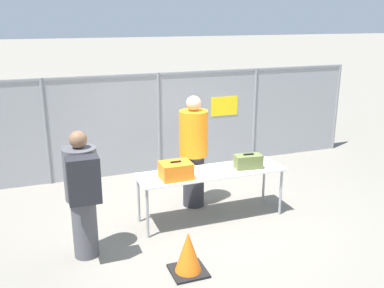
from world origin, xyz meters
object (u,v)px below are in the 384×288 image
(traveler_hooded, at_px, (83,191))
(inspection_table, at_px, (211,175))
(traffic_cone, at_px, (188,254))
(suitcase_olive, at_px, (248,161))
(utility_trailer, at_px, (216,117))
(suitcase_orange, at_px, (176,170))
(security_worker_near, at_px, (194,150))

(traveler_hooded, bearing_deg, inspection_table, 16.47)
(traveler_hooded, xyz_separation_m, traffic_cone, (1.12, -0.78, -0.68))
(suitcase_olive, bearing_deg, traffic_cone, -139.65)
(utility_trailer, relative_size, traffic_cone, 7.93)
(inspection_table, relative_size, traveler_hooded, 1.34)
(suitcase_orange, relative_size, traveler_hooded, 0.26)
(suitcase_olive, xyz_separation_m, security_worker_near, (-0.67, 0.62, 0.07))
(traveler_hooded, bearing_deg, suitcase_orange, 18.62)
(utility_trailer, bearing_deg, traveler_hooded, -127.82)
(traveler_hooded, xyz_separation_m, security_worker_near, (1.88, 1.05, 0.02))
(suitcase_olive, relative_size, traveler_hooded, 0.26)
(security_worker_near, bearing_deg, traffic_cone, 51.63)
(inspection_table, relative_size, suitcase_orange, 5.10)
(suitcase_olive, bearing_deg, inspection_table, 173.75)
(traveler_hooded, bearing_deg, suitcase_olive, 11.87)
(inspection_table, bearing_deg, security_worker_near, 98.24)
(inspection_table, bearing_deg, suitcase_olive, -6.25)
(security_worker_near, bearing_deg, suitcase_olive, 121.41)
(inspection_table, distance_m, suitcase_orange, 0.63)
(suitcase_orange, distance_m, traveler_hooded, 1.42)
(suitcase_olive, distance_m, utility_trailer, 5.14)
(suitcase_orange, relative_size, traffic_cone, 0.82)
(suitcase_olive, distance_m, security_worker_near, 0.91)
(suitcase_orange, bearing_deg, suitcase_olive, 1.50)
(security_worker_near, xyz_separation_m, utility_trailer, (2.24, 4.26, -0.55))
(utility_trailer, bearing_deg, suitcase_orange, -119.34)
(suitcase_olive, distance_m, traveler_hooded, 2.58)
(inspection_table, xyz_separation_m, traveler_hooded, (-1.96, -0.49, 0.22))
(utility_trailer, bearing_deg, security_worker_near, -117.76)
(suitcase_orange, bearing_deg, security_worker_near, 51.45)
(security_worker_near, bearing_deg, suitcase_orange, 35.51)
(security_worker_near, height_order, utility_trailer, security_worker_near)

